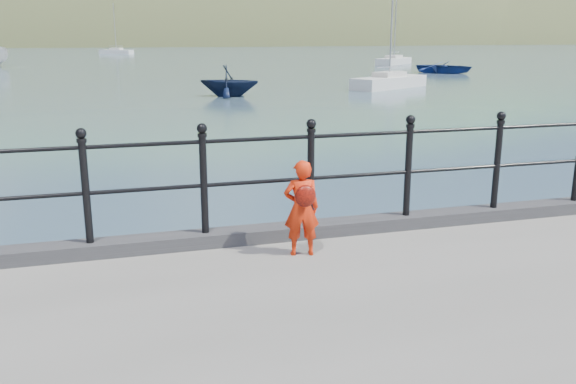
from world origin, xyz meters
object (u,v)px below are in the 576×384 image
object	(u,v)px
launch_navy	(229,81)
sailboat_far	(394,61)
launch_blue	(445,67)
child	(302,207)
sailboat_near	(389,83)
sailboat_deep	(116,52)
railing	(258,169)

from	to	relation	value
launch_navy	sailboat_far	xyz separation A→B (m)	(23.53, 29.26, -0.48)
launch_blue	launch_navy	distance (m)	25.69
child	launch_navy	world-z (taller)	child
sailboat_near	sailboat_deep	bearing A→B (deg)	70.90
child	sailboat_deep	xyz separation A→B (m)	(-0.72, 100.05, -1.17)
launch_blue	sailboat_far	world-z (taller)	sailboat_far
railing	launch_blue	world-z (taller)	railing
launch_navy	sailboat_deep	size ratio (longest dim) A/B	0.38
railing	sailboat_deep	xyz separation A→B (m)	(-0.40, 99.49, -1.48)
railing	sailboat_near	bearing A→B (deg)	62.25
sailboat_near	sailboat_far	size ratio (longest dim) A/B	0.92
sailboat_far	launch_blue	bearing A→B (deg)	-142.00
launch_navy	sailboat_deep	xyz separation A→B (m)	(-4.91, 73.53, -0.48)
railing	launch_blue	size ratio (longest dim) A/B	3.77
launch_blue	sailboat_far	bearing A→B (deg)	46.77
sailboat_near	sailboat_far	xyz separation A→B (m)	(13.17, 26.94, 0.00)
child	sailboat_near	xyz separation A→B (m)	(14.56, 28.84, -1.17)
launch_blue	sailboat_near	xyz separation A→B (m)	(-10.84, -12.17, -0.16)
launch_navy	sailboat_far	size ratio (longest dim) A/B	0.35
launch_navy	sailboat_near	xyz separation A→B (m)	(10.36, 2.32, -0.49)
launch_blue	sailboat_far	distance (m)	14.95
launch_navy	sailboat_near	size ratio (longest dim) A/B	0.38
child	sailboat_near	world-z (taller)	sailboat_near
railing	launch_navy	distance (m)	26.36
sailboat_near	sailboat_far	world-z (taller)	sailboat_far
railing	launch_blue	bearing A→B (deg)	57.55
sailboat_deep	launch_navy	bearing A→B (deg)	-53.67
launch_blue	sailboat_deep	distance (m)	64.55
railing	child	bearing A→B (deg)	-60.35
railing	sailboat_deep	size ratio (longest dim) A/B	2.20
launch_navy	sailboat_far	distance (m)	37.55
child	launch_blue	bearing A→B (deg)	-112.12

